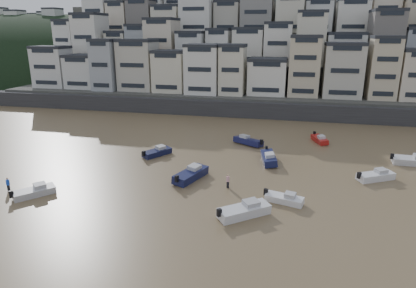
% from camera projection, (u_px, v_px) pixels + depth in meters
% --- Properties ---
extents(sea_strip, '(340.00, 340.00, 0.00)m').
position_uv_depth(sea_strip, '(30.00, 70.00, 183.09)').
color(sea_strip, '#496269').
rests_on(sea_strip, ground).
extents(harbor_wall, '(140.00, 3.00, 3.50)m').
position_uv_depth(harbor_wall, '(257.00, 110.00, 82.13)').
color(harbor_wall, '#38383A').
rests_on(harbor_wall, ground).
extents(hillside, '(141.04, 66.00, 50.00)m').
position_uv_depth(hillside, '(287.00, 49.00, 114.93)').
color(hillside, '#4C4C47').
rests_on(hillside, ground).
extents(headland, '(216.00, 135.00, 53.33)m').
position_uv_depth(headland, '(44.00, 73.00, 170.52)').
color(headland, black).
rests_on(headland, ground).
extents(boat_a, '(6.07, 5.51, 1.69)m').
position_uv_depth(boat_a, '(244.00, 209.00, 38.32)').
color(boat_a, silver).
rests_on(boat_a, ground).
extents(boat_b, '(4.86, 2.71, 1.26)m').
position_uv_depth(boat_b, '(284.00, 198.00, 41.38)').
color(boat_b, white).
rests_on(boat_b, ground).
extents(boat_c, '(4.03, 6.78, 1.76)m').
position_uv_depth(boat_c, '(191.00, 173.00, 47.97)').
color(boat_c, '#151A43').
rests_on(boat_c, ground).
extents(boat_d, '(5.64, 4.28, 1.49)m').
position_uv_depth(boat_d, '(376.00, 175.00, 47.76)').
color(boat_d, silver).
rests_on(boat_d, ground).
extents(boat_e, '(3.20, 6.50, 1.70)m').
position_uv_depth(boat_e, '(269.00, 157.00, 54.26)').
color(boat_e, '#151A43').
rests_on(boat_e, ground).
extents(boat_f, '(4.20, 5.39, 1.43)m').
position_uv_depth(boat_f, '(157.00, 151.00, 57.14)').
color(boat_f, '#13173C').
rests_on(boat_f, ground).
extents(boat_g, '(5.92, 2.01, 1.61)m').
position_uv_depth(boat_g, '(413.00, 160.00, 53.09)').
color(boat_g, silver).
rests_on(boat_g, ground).
extents(boat_h, '(5.94, 4.60, 1.58)m').
position_uv_depth(boat_h, '(248.00, 140.00, 62.68)').
color(boat_h, '#161845').
rests_on(boat_h, ground).
extents(boat_i, '(3.19, 5.28, 1.37)m').
position_uv_depth(boat_i, '(320.00, 138.00, 64.02)').
color(boat_i, '#A41714').
rests_on(boat_i, ground).
extents(boat_j, '(4.45, 4.91, 1.37)m').
position_uv_depth(boat_j, '(34.00, 191.00, 43.05)').
color(boat_j, silver).
rests_on(boat_j, ground).
extents(person_blue, '(0.44, 0.44, 1.74)m').
position_uv_depth(person_blue, '(8.00, 185.00, 44.33)').
color(person_blue, blue).
rests_on(person_blue, ground).
extents(person_pink, '(0.44, 0.44, 1.74)m').
position_uv_depth(person_pink, '(228.00, 181.00, 45.35)').
color(person_pink, '#D1939F').
rests_on(person_pink, ground).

